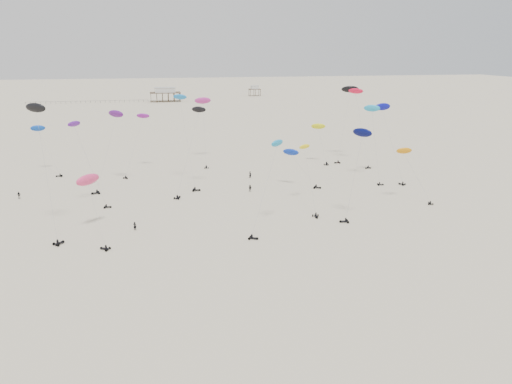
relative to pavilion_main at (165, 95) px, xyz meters
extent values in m
plane|color=beige|center=(10.00, -150.00, -4.22)|extent=(900.00, 900.00, 0.00)
cube|color=brown|center=(0.00, 0.00, 1.93)|extent=(21.00, 13.00, 0.30)
cube|color=silver|center=(0.00, 0.00, 3.68)|extent=(14.00, 8.40, 3.20)
cube|color=#B2B2AD|center=(0.00, 0.00, 5.43)|extent=(15.00, 9.00, 0.30)
cube|color=brown|center=(70.00, 30.00, 0.93)|extent=(9.00, 7.00, 0.30)
cube|color=silver|center=(70.00, 30.00, 2.28)|extent=(5.60, 4.20, 2.40)
cube|color=#B2B2AD|center=(70.00, 30.00, 3.63)|extent=(6.00, 4.50, 0.30)
cube|color=black|center=(-52.00, 0.00, -2.77)|extent=(80.00, 0.10, 0.10)
cylinder|color=gray|center=(-15.58, -210.44, 3.72)|extent=(0.03, 0.03, 20.73)
ellipsoid|color=purple|center=(-12.80, -203.64, 11.75)|extent=(4.42, 3.04, 2.01)
cylinder|color=gray|center=(50.76, -254.27, 1.78)|extent=(0.03, 0.03, 13.02)
ellipsoid|color=orange|center=(48.34, -251.53, 7.85)|extent=(3.95, 1.94, 1.91)
cylinder|color=gray|center=(-40.39, -206.07, 2.15)|extent=(0.03, 0.03, 16.33)
ellipsoid|color=#0E43B6|center=(-43.58, -201.16, 8.59)|extent=(4.32, 1.84, 2.02)
cylinder|color=gray|center=(24.20, -254.18, 2.51)|extent=(0.03, 0.03, 17.55)
ellipsoid|color=yellow|center=(24.69, -247.78, 9.07)|extent=(3.47, 2.62, 1.57)
cylinder|color=gray|center=(-1.64, -234.52, 6.01)|extent=(0.03, 0.03, 23.11)
ellipsoid|color=black|center=(1.79, -228.86, 16.17)|extent=(4.14, 3.02, 1.92)
cylinder|color=gray|center=(28.45, -235.71, 0.30)|extent=(0.03, 0.03, 10.71)
ellipsoid|color=#0E30B6|center=(25.45, -233.37, 4.88)|extent=(4.72, 4.21, 2.26)
cylinder|color=gray|center=(10.89, -266.63, 4.43)|extent=(0.03, 0.03, 18.81)
ellipsoid|color=#1B93D1|center=(14.18, -262.78, 13.00)|extent=(3.70, 3.31, 1.78)
cylinder|color=gray|center=(54.65, -233.04, 5.51)|extent=(0.03, 0.03, 22.32)
ellipsoid|color=#0B0D99|center=(54.21, -226.50, 15.43)|extent=(5.05, 2.18, 2.39)
cylinder|color=gray|center=(53.96, -213.55, 6.97)|extent=(0.03, 0.03, 24.22)
ellipsoid|color=#F51139|center=(53.85, -207.57, 18.36)|extent=(5.16, 4.58, 2.35)
cylinder|color=gray|center=(-22.36, -225.73, 5.10)|extent=(0.03, 0.03, 21.49)
ellipsoid|color=#5D167D|center=(-19.59, -219.79, 14.51)|extent=(5.20, 4.72, 2.50)
cylinder|color=gray|center=(-24.50, -242.40, 5.40)|extent=(0.03, 0.03, 19.24)
ellipsoid|color=#631C9F|center=(-27.47, -240.64, 14.98)|extent=(3.41, 3.35, 1.68)
cylinder|color=gray|center=(30.47, -263.96, 5.14)|extent=(0.03, 0.03, 17.76)
ellipsoid|color=#050A47|center=(32.34, -262.92, 14.55)|extent=(4.02, 4.43, 2.17)
cylinder|color=gray|center=(50.95, -206.13, 6.96)|extent=(0.03, 0.03, 23.88)
ellipsoid|color=black|center=(54.37, -201.53, 18.47)|extent=(6.22, 3.98, 2.87)
cylinder|color=gray|center=(49.45, -233.91, 5.51)|extent=(0.03, 0.03, 20.46)
ellipsoid|color=#1C9FD8|center=(49.72, -229.26, 15.43)|extent=(4.70, 3.43, 2.19)
cylinder|color=gray|center=(5.90, -201.58, 5.27)|extent=(0.03, 0.03, 23.11)
ellipsoid|color=#C12D93|center=(6.40, -194.10, 15.02)|extent=(5.41, 2.38, 2.67)
cylinder|color=gray|center=(-30.33, -260.86, 8.07)|extent=(0.03, 0.03, 25.23)
ellipsoid|color=black|center=(-31.96, -255.91, 20.37)|extent=(4.83, 3.78, 2.26)
cylinder|color=gray|center=(-21.76, -263.50, 0.67)|extent=(0.03, 0.03, 16.23)
ellipsoid|color=#F63A78|center=(-23.58, -256.79, 5.86)|extent=(5.45, 5.40, 2.77)
cylinder|color=gray|center=(42.59, -209.68, 1.57)|extent=(0.03, 0.03, 11.45)
ellipsoid|color=yellow|center=(41.92, -206.98, 7.39)|extent=(4.94, 3.22, 2.30)
cylinder|color=gray|center=(-1.35, -228.93, 7.45)|extent=(0.03, 0.03, 24.29)
ellipsoid|color=#1C81D9|center=(-2.60, -223.69, 19.02)|extent=(4.13, 3.16, 1.87)
imported|color=black|center=(-14.84, -260.59, -4.22)|extent=(0.87, 0.70, 2.10)
imported|color=black|center=(13.60, -237.42, -4.22)|extent=(1.19, 1.08, 2.11)
imported|color=black|center=(-43.31, -231.93, -4.22)|extent=(1.25, 0.72, 2.06)
imported|color=black|center=(16.33, -223.52, -4.22)|extent=(0.99, 0.98, 2.27)
camera|label=1|loc=(-10.25, -358.86, 31.20)|focal=35.00mm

